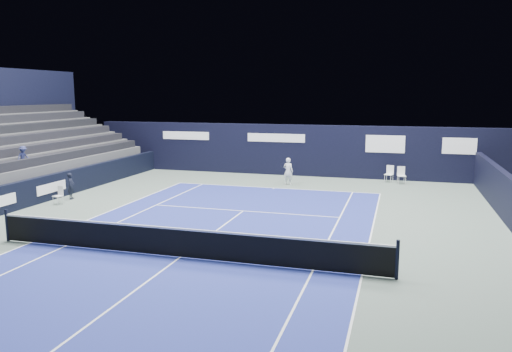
{
  "coord_description": "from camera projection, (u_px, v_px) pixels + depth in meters",
  "views": [
    {
      "loc": [
        6.33,
        -13.43,
        4.97
      ],
      "look_at": [
        0.15,
        7.87,
        1.3
      ],
      "focal_mm": 35.0,
      "sensor_mm": 36.0,
      "label": 1
    }
  ],
  "objects": [
    {
      "name": "tennis_net",
      "position": [
        180.0,
        242.0,
        15.2
      ],
      "size": [
        12.9,
        0.1,
        1.1
      ],
      "color": "black",
      "rests_on": "ground"
    },
    {
      "name": "folding_chair_back_a",
      "position": [
        389.0,
        173.0,
        28.29
      ],
      "size": [
        0.53,
        0.52,
        0.96
      ],
      "rotation": [
        0.0,
        0.0,
        -0.31
      ],
      "color": "white",
      "rests_on": "ground"
    },
    {
      "name": "line_judge_chair",
      "position": [
        59.0,
        194.0,
        22.64
      ],
      "size": [
        0.44,
        0.43,
        0.82
      ],
      "rotation": [
        0.0,
        0.0,
        -0.27
      ],
      "color": "white",
      "rests_on": "ground"
    },
    {
      "name": "court_markings",
      "position": [
        180.0,
        257.0,
        15.28
      ],
      "size": [
        11.03,
        23.83,
        0.0
      ],
      "color": "white",
      "rests_on": "court_surface"
    },
    {
      "name": "tennis_player",
      "position": [
        288.0,
        171.0,
        27.46
      ],
      "size": [
        0.6,
        0.83,
        1.5
      ],
      "color": "white",
      "rests_on": "ground"
    },
    {
      "name": "folding_chair_back_b",
      "position": [
        401.0,
        174.0,
        27.8
      ],
      "size": [
        0.51,
        0.5,
        0.96
      ],
      "rotation": [
        0.0,
        0.0,
        0.23
      ],
      "color": "white",
      "rests_on": "ground"
    },
    {
      "name": "ground",
      "position": [
        205.0,
        240.0,
        17.17
      ],
      "size": [
        48.0,
        48.0,
        0.0
      ],
      "primitive_type": "plane",
      "color": "#526158",
      "rests_on": "ground"
    },
    {
      "name": "court_surface",
      "position": [
        180.0,
        258.0,
        15.28
      ],
      "size": [
        10.97,
        23.77,
        0.01
      ],
      "primitive_type": "cube",
      "color": "navy",
      "rests_on": "ground"
    },
    {
      "name": "back_sponsor_wall",
      "position": [
        293.0,
        150.0,
        30.66
      ],
      "size": [
        26.0,
        0.63,
        3.1
      ],
      "color": "black",
      "rests_on": "ground"
    },
    {
      "name": "line_judge",
      "position": [
        71.0,
        186.0,
        23.72
      ],
      "size": [
        0.44,
        0.53,
        1.25
      ],
      "primitive_type": "imported",
      "rotation": [
        0.0,
        0.0,
        1.93
      ],
      "color": "black",
      "rests_on": "ground"
    },
    {
      "name": "side_barrier_left",
      "position": [
        48.0,
        188.0,
        23.46
      ],
      "size": [
        0.33,
        22.0,
        1.2
      ],
      "color": "black",
      "rests_on": "ground"
    }
  ]
}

